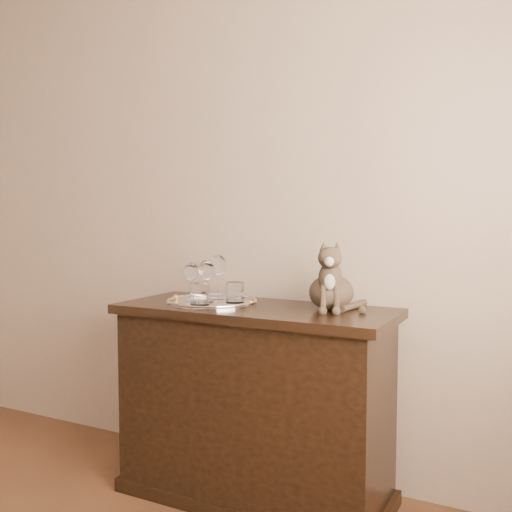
{
  "coord_description": "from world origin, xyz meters",
  "views": [
    {
      "loc": [
        1.72,
        -0.22,
        1.24
      ],
      "look_at": [
        0.6,
        1.95,
        1.07
      ],
      "focal_mm": 40.0,
      "sensor_mm": 36.0,
      "label": 1
    }
  ],
  "objects_px": {
    "cat": "(331,275)",
    "wine_glass_b": "(218,276)",
    "tumbler_b": "(200,294)",
    "wine_glass_d": "(207,281)",
    "sideboard": "(255,403)",
    "wine_glass_c": "(191,282)",
    "tumbler_c": "(235,292)",
    "tray": "(212,303)"
  },
  "relations": [
    {
      "from": "wine_glass_b",
      "to": "wine_glass_d",
      "type": "height_order",
      "value": "wine_glass_b"
    },
    {
      "from": "wine_glass_b",
      "to": "wine_glass_c",
      "type": "height_order",
      "value": "wine_glass_b"
    },
    {
      "from": "wine_glass_c",
      "to": "cat",
      "type": "bearing_deg",
      "value": 11.34
    },
    {
      "from": "tumbler_b",
      "to": "cat",
      "type": "relative_size",
      "value": 0.33
    },
    {
      "from": "tumbler_b",
      "to": "cat",
      "type": "xyz_separation_m",
      "value": [
        0.53,
        0.19,
        0.09
      ]
    },
    {
      "from": "sideboard",
      "to": "wine_glass_c",
      "type": "bearing_deg",
      "value": -170.8
    },
    {
      "from": "wine_glass_d",
      "to": "tumbler_b",
      "type": "xyz_separation_m",
      "value": [
        0.02,
        -0.08,
        -0.05
      ]
    },
    {
      "from": "cat",
      "to": "wine_glass_b",
      "type": "bearing_deg",
      "value": 161.4
    },
    {
      "from": "wine_glass_b",
      "to": "wine_glass_d",
      "type": "bearing_deg",
      "value": -81.19
    },
    {
      "from": "tray",
      "to": "tumbler_c",
      "type": "bearing_deg",
      "value": 15.27
    },
    {
      "from": "tumbler_b",
      "to": "tumbler_c",
      "type": "relative_size",
      "value": 1.03
    },
    {
      "from": "cat",
      "to": "wine_glass_c",
      "type": "bearing_deg",
      "value": 175.09
    },
    {
      "from": "sideboard",
      "to": "tumbler_c",
      "type": "relative_size",
      "value": 13.22
    },
    {
      "from": "sideboard",
      "to": "wine_glass_d",
      "type": "relative_size",
      "value": 6.45
    },
    {
      "from": "sideboard",
      "to": "tumbler_c",
      "type": "distance_m",
      "value": 0.49
    },
    {
      "from": "wine_glass_d",
      "to": "tumbler_c",
      "type": "height_order",
      "value": "wine_glass_d"
    },
    {
      "from": "tray",
      "to": "wine_glass_c",
      "type": "distance_m",
      "value": 0.13
    },
    {
      "from": "sideboard",
      "to": "wine_glass_d",
      "type": "height_order",
      "value": "wine_glass_d"
    },
    {
      "from": "wine_glass_b",
      "to": "tumbler_c",
      "type": "height_order",
      "value": "wine_glass_b"
    },
    {
      "from": "wine_glass_b",
      "to": "wine_glass_c",
      "type": "xyz_separation_m",
      "value": [
        -0.05,
        -0.15,
        -0.01
      ]
    },
    {
      "from": "wine_glass_b",
      "to": "tumbler_c",
      "type": "distance_m",
      "value": 0.17
    },
    {
      "from": "wine_glass_c",
      "to": "tumbler_c",
      "type": "xyz_separation_m",
      "value": [
        0.19,
        0.06,
        -0.04
      ]
    },
    {
      "from": "wine_glass_b",
      "to": "tumbler_b",
      "type": "height_order",
      "value": "wine_glass_b"
    },
    {
      "from": "tray",
      "to": "wine_glass_d",
      "type": "xyz_separation_m",
      "value": [
        -0.02,
        -0.02,
        0.1
      ]
    },
    {
      "from": "wine_glass_b",
      "to": "tumbler_b",
      "type": "relative_size",
      "value": 2.16
    },
    {
      "from": "tray",
      "to": "wine_glass_d",
      "type": "distance_m",
      "value": 0.1
    },
    {
      "from": "tumbler_b",
      "to": "tumbler_c",
      "type": "distance_m",
      "value": 0.16
    },
    {
      "from": "sideboard",
      "to": "tumbler_b",
      "type": "xyz_separation_m",
      "value": [
        -0.21,
        -0.12,
        0.48
      ]
    },
    {
      "from": "sideboard",
      "to": "wine_glass_c",
      "type": "relative_size",
      "value": 6.86
    },
    {
      "from": "wine_glass_c",
      "to": "tumbler_c",
      "type": "distance_m",
      "value": 0.2
    },
    {
      "from": "tumbler_c",
      "to": "cat",
      "type": "height_order",
      "value": "cat"
    },
    {
      "from": "tumbler_c",
      "to": "wine_glass_b",
      "type": "bearing_deg",
      "value": 147.81
    },
    {
      "from": "tumbler_c",
      "to": "tumbler_b",
      "type": "bearing_deg",
      "value": -128.8
    },
    {
      "from": "tray",
      "to": "wine_glass_c",
      "type": "bearing_deg",
      "value": -160.7
    },
    {
      "from": "sideboard",
      "to": "wine_glass_d",
      "type": "distance_m",
      "value": 0.57
    },
    {
      "from": "sideboard",
      "to": "wine_glass_c",
      "type": "xyz_separation_m",
      "value": [
        -0.29,
        -0.05,
        0.52
      ]
    },
    {
      "from": "sideboard",
      "to": "cat",
      "type": "bearing_deg",
      "value": 13.28
    },
    {
      "from": "wine_glass_c",
      "to": "sideboard",
      "type": "bearing_deg",
      "value": 9.2
    },
    {
      "from": "tumbler_b",
      "to": "tray",
      "type": "bearing_deg",
      "value": 89.63
    },
    {
      "from": "tray",
      "to": "tumbler_c",
      "type": "xyz_separation_m",
      "value": [
        0.1,
        0.03,
        0.05
      ]
    },
    {
      "from": "sideboard",
      "to": "wine_glass_b",
      "type": "distance_m",
      "value": 0.59
    },
    {
      "from": "tray",
      "to": "tumbler_b",
      "type": "height_order",
      "value": "tumbler_b"
    }
  ]
}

